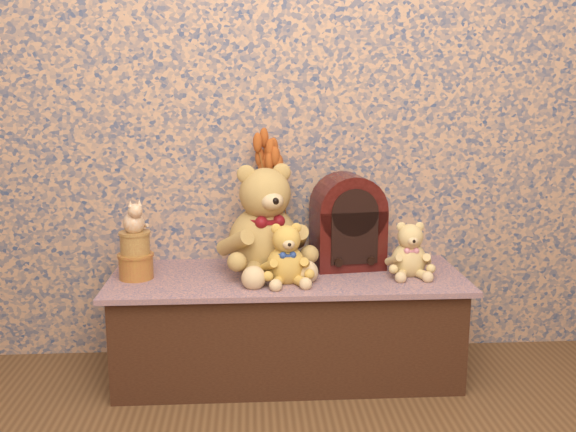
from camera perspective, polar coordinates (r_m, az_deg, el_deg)
The scene contains 10 objects.
display_shelf at distance 2.50m, azimuth -0.07°, elevation -9.76°, with size 1.34×0.52×0.41m, color navy.
teddy_large at distance 2.43m, azimuth -2.22°, elevation 0.15°, with size 0.36×0.43×0.45m, color olive, non-canonical shape.
teddy_medium at distance 2.32m, azimuth -0.18°, elevation -3.11°, with size 0.19×0.22×0.24m, color gold, non-canonical shape.
teddy_small at distance 2.45m, azimuth 10.86°, elevation -2.72°, with size 0.18×0.21×0.22m, color tan, non-canonical shape.
cathedral_radio at distance 2.51m, azimuth 5.39°, elevation -0.42°, with size 0.27×0.19×0.37m, color #390D0A, non-canonical shape.
ceramic_vase at distance 2.57m, azimuth -1.42°, elevation -2.28°, with size 0.11×0.11×0.18m, color tan.
dried_stalks at distance 2.51m, azimuth -1.45°, elevation 4.79°, with size 0.24×0.24×0.45m, color #AD4C1B, non-canonical shape.
biscuit_tin_lower at distance 2.44m, azimuth -13.50°, elevation -4.43°, with size 0.13×0.13×0.09m, color gold.
biscuit_tin_upper at distance 2.42m, azimuth -13.60°, elevation -2.42°, with size 0.11×0.11×0.08m, color #C9B658.
cat_figurine at distance 2.40m, azimuth -13.72°, elevation 0.03°, with size 0.09×0.10×0.13m, color silver, non-canonical shape.
Camera 1 is at (-0.14, -1.07, 1.11)m, focal length 39.53 mm.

